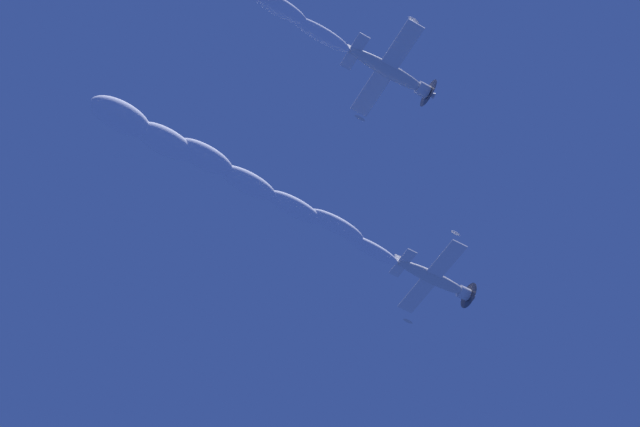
# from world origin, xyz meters

# --- Properties ---
(airplane_lead) EXTENTS (7.78, 8.10, 3.24)m
(airplane_lead) POSITION_xyz_m (-4.60, 4.39, 74.90)
(airplane_lead) COLOR silver
(airplane_left_wingman) EXTENTS (7.82, 8.19, 2.92)m
(airplane_left_wingman) POSITION_xyz_m (-7.92, -14.38, 74.56)
(airplane_left_wingman) COLOR silver
(smoke_trail_lead) EXTENTS (25.24, 17.76, 2.85)m
(smoke_trail_lead) POSITION_xyz_m (-22.80, -7.56, 74.22)
(smoke_trail_lead) COLOR white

